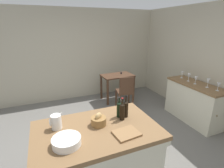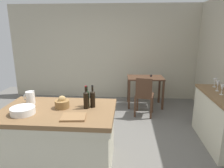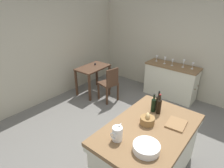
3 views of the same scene
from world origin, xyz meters
name	(u,v)px [view 2 (image 2 of 3)]	position (x,y,z in m)	size (l,w,h in m)	color
ground_plane	(89,143)	(0.00, 0.00, 0.00)	(6.76, 6.76, 0.00)	#66635E
wall_back	(104,52)	(0.00, 2.60, 1.30)	(5.32, 0.12, 2.60)	#B2AA93
island_table	(59,135)	(-0.30, -0.60, 0.47)	(1.59, 1.01, 0.87)	brown
side_cabinet	(220,120)	(2.26, 0.17, 0.45)	(0.52, 1.35, 0.90)	brown
writing_desk	(145,82)	(1.12, 1.91, 0.64)	(0.92, 0.60, 0.82)	#472D1E
wooden_chair	(144,95)	(1.05, 1.27, 0.50)	(0.47, 0.47, 0.92)	#472D1E
pitcher	(30,97)	(-0.77, -0.41, 0.97)	(0.17, 0.13, 0.23)	white
wash_bowl	(23,111)	(-0.70, -0.78, 0.92)	(0.32, 0.32, 0.09)	white
bread_basket	(62,103)	(-0.25, -0.54, 0.94)	(0.20, 0.20, 0.18)	olive
cutting_board	(74,117)	(-0.01, -0.86, 0.89)	(0.30, 0.24, 0.02)	olive
wine_bottle_dark	(93,98)	(0.17, -0.48, 1.00)	(0.07, 0.07, 0.32)	black
wine_bottle_amber	(87,98)	(0.09, -0.44, 1.00)	(0.07, 0.07, 0.31)	black
wine_bottle_green	(86,99)	(0.09, -0.53, 1.01)	(0.07, 0.07, 0.33)	black
wine_glass_middle	(222,88)	(2.22, 0.17, 1.02)	(0.07, 0.07, 0.17)	white
wine_glass_right	(218,84)	(2.24, 0.39, 1.02)	(0.07, 0.07, 0.18)	white
wine_glass_far_right	(215,81)	(2.29, 0.64, 1.01)	(0.07, 0.07, 0.16)	white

